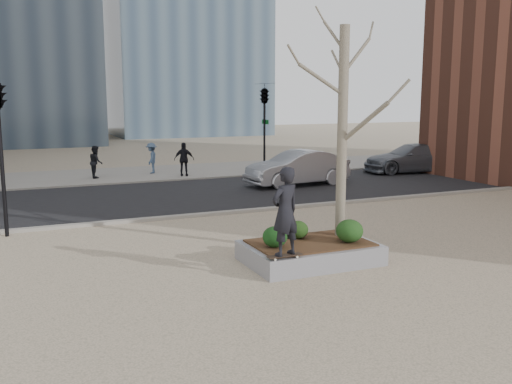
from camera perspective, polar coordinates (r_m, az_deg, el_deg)
name	(u,v)px	position (r m, az deg, el deg)	size (l,w,h in m)	color
ground	(271,267)	(13.12, 1.53, -7.52)	(120.00, 120.00, 0.00)	tan
street	(161,197)	(22.33, -9.48, -0.50)	(60.00, 8.00, 0.02)	black
far_sidewalk	(126,175)	(29.09, -12.91, 1.71)	(60.00, 6.00, 0.02)	gray
planter	(310,253)	(13.50, 5.40, -6.07)	(3.00, 2.00, 0.45)	gray
planter_mulch	(310,243)	(13.43, 5.42, -5.07)	(2.70, 1.70, 0.04)	#382314
sycamore_tree	(343,99)	(13.77, 8.70, 9.19)	(2.80, 2.80, 6.60)	gray
shrub_left	(275,237)	(12.86, 1.90, -4.51)	(0.56, 0.56, 0.48)	black
shrub_middle	(298,230)	(13.68, 4.20, -3.77)	(0.50, 0.50, 0.43)	#173711
shrub_right	(350,231)	(13.45, 9.34, -3.86)	(0.63, 0.63, 0.54)	#103312
skateboard	(285,257)	(12.18, 2.89, -6.49)	(0.78, 0.20, 0.07)	black
skateboarder	(285,211)	(11.95, 2.93, -1.96)	(0.69, 0.45, 1.89)	black
car_silver	(297,168)	(24.91, 4.16, 2.42)	(1.60, 4.58, 1.51)	#9C9EA4
car_third	(412,158)	(30.19, 15.35, 3.29)	(2.04, 5.02, 1.46)	slate
pedestrian_a	(96,162)	(28.09, -15.72, 2.92)	(0.74, 0.58, 1.53)	black
pedestrian_b	(152,158)	(29.18, -10.40, 3.36)	(0.99, 0.57, 1.54)	#415875
pedestrian_c	(184,159)	(27.85, -7.20, 3.26)	(0.96, 0.40, 1.64)	black
traffic_light_near	(1,156)	(17.01, -24.12, 3.32)	(0.60, 2.48, 4.50)	black
traffic_light_far	(264,129)	(28.57, 0.85, 6.32)	(0.60, 2.48, 4.50)	black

